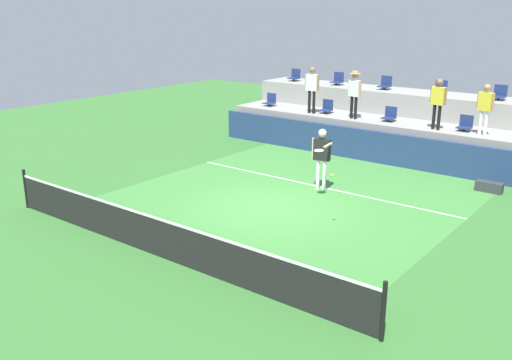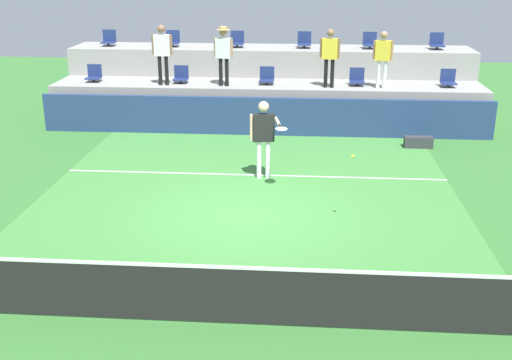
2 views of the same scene
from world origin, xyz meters
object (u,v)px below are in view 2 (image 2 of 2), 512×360
at_px(stadium_chair_lower_center, 267,77).
at_px(spectator_leaning_on_rail, 383,54).
at_px(stadium_chair_lower_right, 357,78).
at_px(stadium_chair_upper_mid_right, 304,41).
at_px(stadium_chair_upper_left, 173,40).
at_px(spectator_in_grey, 330,52).
at_px(stadium_chair_lower_far_right, 448,80).
at_px(stadium_chair_lower_far_left, 94,75).
at_px(spectator_in_white, 162,49).
at_px(spectator_with_hat, 223,50).
at_px(equipment_bag, 418,142).
at_px(tennis_ball, 353,156).
at_px(stadium_chair_upper_far_left, 109,39).
at_px(stadium_chair_upper_mid_left, 237,41).
at_px(tennis_player, 264,132).
at_px(stadium_chair_upper_right, 370,42).
at_px(stadium_chair_lower_left, 181,76).
at_px(stadium_chair_upper_far_right, 437,42).

xyz_separation_m(stadium_chair_lower_center, spectator_leaning_on_rail, (3.37, -0.38, 0.77)).
bearing_deg(stadium_chair_lower_right, stadium_chair_upper_mid_right, 131.65).
relative_size(stadium_chair_upper_left, spectator_leaning_on_rail, 0.32).
xyz_separation_m(stadium_chair_lower_center, spectator_in_grey, (1.84, -0.38, 0.81)).
distance_m(stadium_chair_lower_far_right, spectator_in_grey, 3.64).
relative_size(stadium_chair_lower_far_left, spectator_in_white, 0.29).
bearing_deg(spectator_with_hat, equipment_bag, -18.15).
xyz_separation_m(spectator_in_grey, equipment_bag, (2.41, -1.81, -2.12)).
bearing_deg(tennis_ball, stadium_chair_upper_far_left, 128.33).
distance_m(stadium_chair_upper_mid_right, spectator_in_grey, 2.31).
xyz_separation_m(spectator_with_hat, spectator_leaning_on_rail, (4.63, 0.00, -0.08)).
bearing_deg(spectator_in_grey, stadium_chair_upper_mid_left, 143.34).
distance_m(spectator_in_white, spectator_in_grey, 4.93).
distance_m(stadium_chair_lower_far_left, tennis_player, 7.53).
xyz_separation_m(stadium_chair_lower_far_left, stadium_chair_lower_center, (5.35, 0.00, 0.00)).
relative_size(stadium_chair_upper_mid_left, spectator_with_hat, 0.30).
height_order(stadium_chair_lower_right, stadium_chair_upper_mid_right, stadium_chair_upper_mid_right).
relative_size(stadium_chair_upper_right, spectator_with_hat, 0.30).
bearing_deg(spectator_with_hat, stadium_chair_upper_left, 131.84).
relative_size(tennis_player, spectator_leaning_on_rail, 1.11).
relative_size(stadium_chair_lower_left, tennis_ball, 7.65).
bearing_deg(equipment_bag, spectator_in_white, 166.15).
bearing_deg(spectator_leaning_on_rail, tennis_player, -123.87).
distance_m(stadium_chair_lower_center, spectator_in_white, 3.22).
bearing_deg(stadium_chair_lower_right, stadium_chair_upper_right, 74.59).
bearing_deg(spectator_in_grey, stadium_chair_upper_far_left, 163.13).
distance_m(stadium_chair_lower_left, stadium_chair_lower_far_right, 8.00).
xyz_separation_m(stadium_chair_upper_left, stadium_chair_upper_mid_right, (4.31, 0.00, 0.00)).
bearing_deg(stadium_chair_lower_left, spectator_in_white, -139.53).
relative_size(stadium_chair_lower_far_right, stadium_chair_upper_mid_left, 1.00).
bearing_deg(stadium_chair_lower_far_left, spectator_in_grey, -3.06).
relative_size(stadium_chair_upper_mid_left, tennis_ball, 7.65).
bearing_deg(spectator_in_white, stadium_chair_upper_far_right, 14.59).
height_order(stadium_chair_lower_far_left, stadium_chair_lower_center, same).
distance_m(stadium_chair_lower_right, stadium_chair_lower_far_right, 2.68).
bearing_deg(equipment_bag, stadium_chair_lower_far_left, 167.14).
bearing_deg(stadium_chair_lower_left, stadium_chair_upper_far_right, 12.77).
distance_m(stadium_chair_lower_right, stadium_chair_upper_mid_left, 4.28).
bearing_deg(stadium_chair_lower_center, spectator_in_white, -172.90).
distance_m(spectator_with_hat, spectator_leaning_on_rail, 4.63).
relative_size(spectator_with_hat, equipment_bag, 2.28).
relative_size(stadium_chair_upper_far_left, spectator_in_white, 0.29).
distance_m(stadium_chair_lower_far_right, tennis_ball, 8.28).
xyz_separation_m(stadium_chair_lower_right, tennis_player, (-2.46, -5.04, -0.33)).
height_order(stadium_chair_lower_left, stadium_chair_upper_far_left, stadium_chair_upper_far_left).
distance_m(stadium_chair_upper_left, spectator_in_grey, 5.51).
bearing_deg(tennis_ball, spectator_with_hat, 114.81).
height_order(stadium_chair_lower_right, equipment_bag, stadium_chair_lower_right).
distance_m(stadium_chair_upper_right, spectator_in_grey, 2.57).
height_order(stadium_chair_lower_center, stadium_chair_upper_mid_right, stadium_chair_upper_mid_right).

